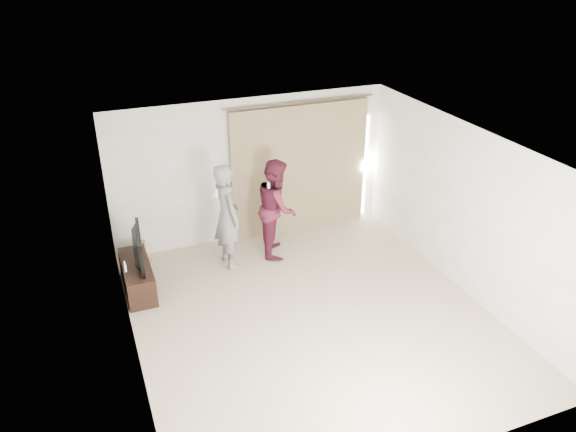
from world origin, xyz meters
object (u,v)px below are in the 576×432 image
at_px(person_woman, 277,207).
at_px(person_man, 227,216).
at_px(tv_console, 137,276).
at_px(tv, 133,248).

bearing_deg(person_woman, person_man, -173.57).
distance_m(tv_console, tv, 0.51).
relative_size(tv, person_woman, 0.56).
xyz_separation_m(tv_console, person_woman, (2.46, 0.32, 0.63)).
bearing_deg(tv_console, person_woman, 7.45).
xyz_separation_m(tv, person_woman, (2.46, 0.32, 0.12)).
relative_size(tv_console, person_man, 0.67).
distance_m(person_man, person_woman, 0.91).
height_order(tv_console, person_man, person_man).
bearing_deg(person_man, tv_console, -171.95).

